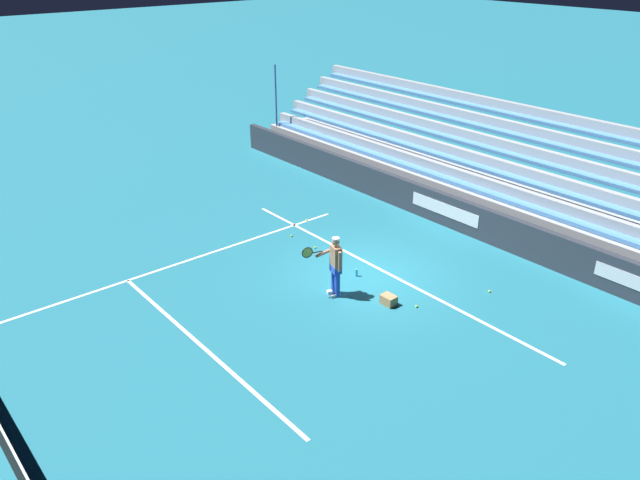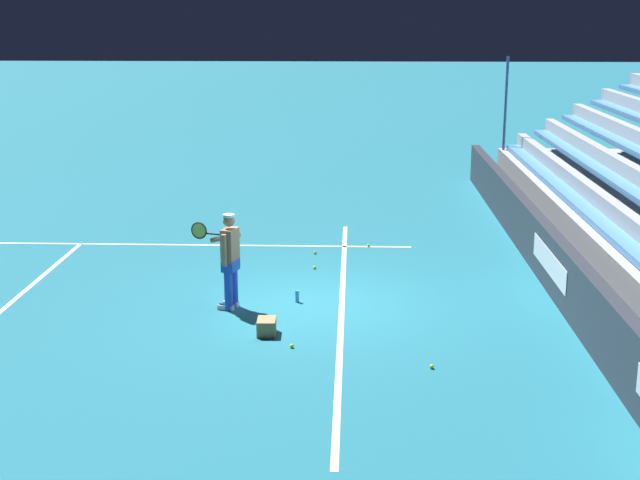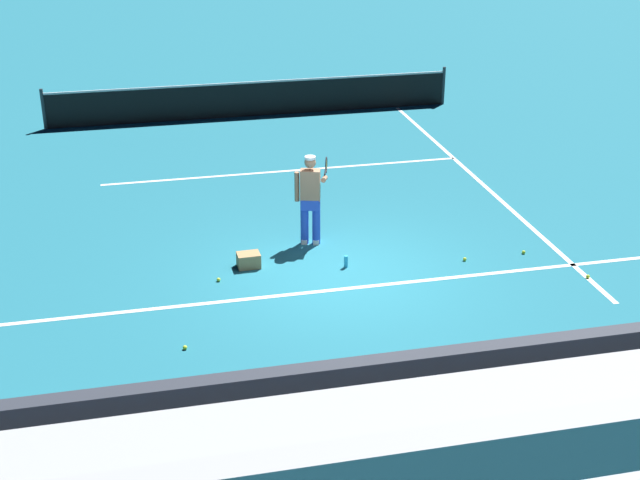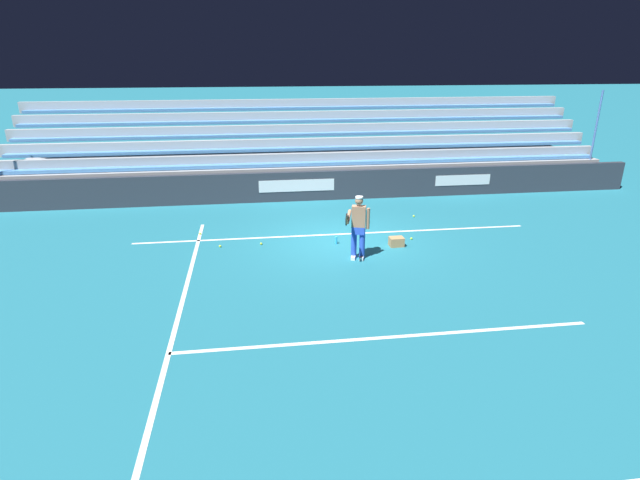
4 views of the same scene
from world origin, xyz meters
TOP-DOWN VIEW (x-y plane):
  - ground_plane at (0.00, 0.00)m, footprint 160.00×160.00m
  - court_baseline_white at (0.00, -0.50)m, footprint 12.00×0.10m
  - court_sideline_white at (4.11, 4.00)m, footprint 0.10×12.00m
  - court_service_line_white at (0.00, 5.50)m, footprint 8.22×0.10m
  - back_wall_sponsor_board at (-0.01, -4.46)m, footprint 24.83×0.25m
  - tennis_player at (-0.25, 1.48)m, footprint 0.78×0.94m
  - ball_box_cardboard at (-1.55, 0.71)m, footprint 0.41×0.31m
  - tennis_ball_midcourt at (4.11, -1.04)m, footprint 0.07×0.07m
  - tennis_ball_on_baseline at (-2.14, 0.26)m, footprint 0.07×0.07m
  - tennis_ball_far_right at (3.45, 0.13)m, footprint 0.07×0.07m
  - tennis_ball_by_box at (-2.90, -1.87)m, footprint 0.07×0.07m
  - tennis_ball_far_left at (2.28, 0.09)m, footprint 0.07×0.07m
  - water_bottle at (0.13, 0.31)m, footprint 0.07×0.07m
  - tennis_net at (0.00, 10.11)m, footprint 11.09×0.09m

SIDE VIEW (x-z plane):
  - ground_plane at x=0.00m, z-range 0.00..0.00m
  - court_baseline_white at x=0.00m, z-range 0.00..0.01m
  - court_sideline_white at x=4.11m, z-range 0.00..0.01m
  - court_service_line_white at x=0.00m, z-range 0.00..0.01m
  - tennis_ball_midcourt at x=4.11m, z-range 0.00..0.07m
  - tennis_ball_on_baseline at x=-2.14m, z-range 0.00..0.07m
  - tennis_ball_far_right at x=3.45m, z-range 0.00..0.07m
  - tennis_ball_by_box at x=-2.90m, z-range 0.00..0.07m
  - tennis_ball_far_left at x=2.28m, z-range 0.00..0.07m
  - water_bottle at x=0.13m, z-range 0.00..0.22m
  - ball_box_cardboard at x=-1.55m, z-range 0.00..0.26m
  - tennis_net at x=0.00m, z-range -0.04..1.03m
  - back_wall_sponsor_board at x=-0.01m, z-range 0.00..1.10m
  - tennis_player at x=-0.25m, z-range 0.04..1.75m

